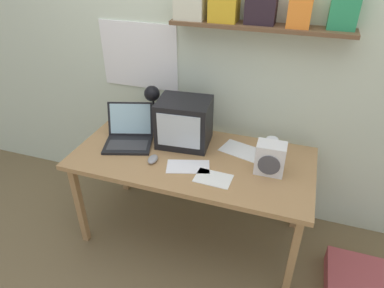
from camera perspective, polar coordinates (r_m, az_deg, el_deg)
ground_plane at (r=2.79m, az=0.00°, el=-14.45°), size 12.00×12.00×0.00m
back_wall at (r=2.51m, az=3.94°, el=15.36°), size 5.60×0.24×2.60m
corner_desk at (r=2.36m, az=0.00°, el=-3.26°), size 1.62×0.78×0.72m
crt_monitor at (r=2.40m, az=-1.32°, el=3.64°), size 0.38×0.33×0.33m
laptop at (r=2.51m, az=-10.44°, el=1.77°), size 0.41×0.40×0.25m
desk_lamp at (r=2.49m, az=-6.60°, el=7.44°), size 0.14×0.18×0.38m
juice_glass at (r=2.39m, az=13.07°, el=-0.49°), size 0.08×0.08×0.12m
space_heater at (r=2.18m, az=12.91°, el=-2.35°), size 0.18×0.13×0.20m
computer_mouse at (r=2.29m, az=-6.55°, el=-2.52°), size 0.07×0.11×0.03m
printed_handout at (r=2.41m, az=8.31°, el=-1.09°), size 0.32×0.25×0.00m
open_notebook at (r=2.13m, az=3.56°, el=-5.73°), size 0.23×0.16×0.00m
loose_paper_near_laptop at (r=2.23m, az=-0.66°, el=-3.78°), size 0.31×0.23×0.00m
floor_cushion at (r=2.64m, az=26.69°, el=-20.67°), size 0.46×0.46×0.13m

